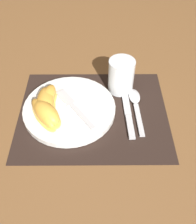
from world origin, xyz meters
name	(u,v)px	position (x,y,z in m)	size (l,w,h in m)	color
ground_plane	(93,113)	(0.00, 0.00, 0.00)	(3.00, 3.00, 0.00)	brown
placemat	(93,113)	(0.00, 0.00, 0.00)	(0.42, 0.34, 0.00)	black
plate	(69,109)	(-0.07, 0.01, 0.01)	(0.26, 0.26, 0.02)	white
juice_glass	(121,77)	(0.08, 0.10, 0.05)	(0.08, 0.08, 0.10)	silver
knife	(128,112)	(0.10, 0.00, 0.01)	(0.03, 0.21, 0.01)	silver
spoon	(135,102)	(0.12, 0.04, 0.01)	(0.04, 0.18, 0.01)	silver
fork	(73,106)	(-0.06, 0.01, 0.02)	(0.12, 0.16, 0.00)	silver
citrus_wedge_0	(47,98)	(-0.13, 0.02, 0.04)	(0.06, 0.11, 0.04)	#F7C656
citrus_wedge_1	(45,103)	(-0.13, 0.00, 0.04)	(0.06, 0.13, 0.04)	#F7C656
citrus_wedge_2	(43,114)	(-0.13, -0.03, 0.04)	(0.10, 0.13, 0.04)	#F7C656
citrus_wedge_3	(47,114)	(-0.12, -0.04, 0.04)	(0.11, 0.11, 0.05)	#F7C656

